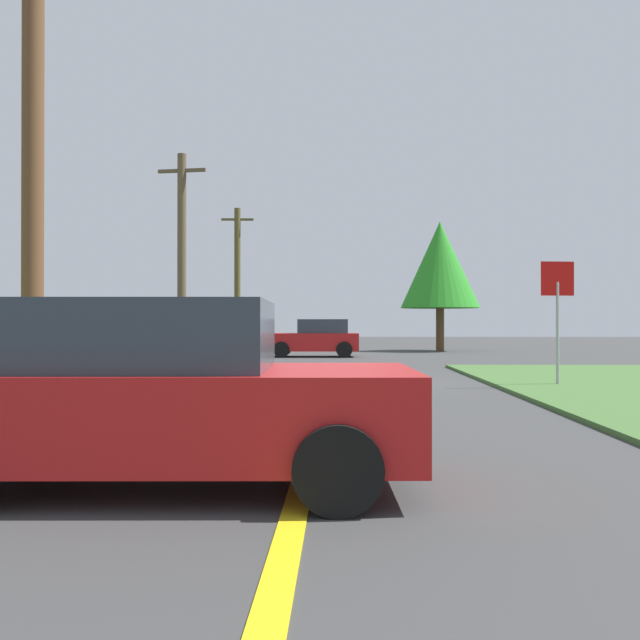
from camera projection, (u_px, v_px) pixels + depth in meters
ground_plane at (327, 382)px, 16.84m from camera, size 120.00×120.00×0.00m
lane_stripe_center at (314, 434)px, 8.84m from camera, size 0.20×14.00×0.01m
stop_sign at (557, 298)px, 15.47m from camera, size 0.76×0.14×2.81m
car_approaching_junction at (316, 338)px, 29.95m from camera, size 3.92×2.24×1.62m
parked_car_near_building at (100, 347)px, 18.40m from camera, size 4.34×2.41×1.62m
car_behind_on_main_road at (158, 393)px, 6.06m from camera, size 4.39×2.27×1.62m
utility_pole_near at (33, 147)px, 11.63m from camera, size 1.76×0.62×8.62m
utility_pole_mid at (182, 256)px, 25.14m from camera, size 1.80×0.37×7.61m
utility_pole_far at (237, 277)px, 38.63m from camera, size 1.80×0.35×7.89m
oak_tree_left at (440, 265)px, 36.25m from camera, size 4.13×4.13×6.80m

